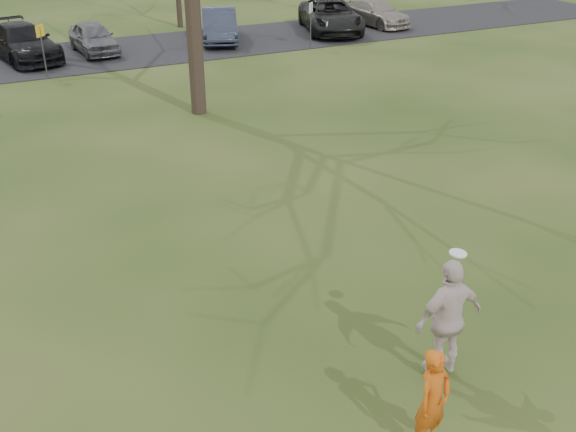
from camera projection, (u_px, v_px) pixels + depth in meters
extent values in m
plane|color=#1E380F|center=(406.00, 414.00, 9.89)|extent=(120.00, 120.00, 0.00)
cube|color=black|center=(84.00, 56.00, 29.89)|extent=(62.00, 6.50, 0.04)
imported|color=#D25711|center=(433.00, 401.00, 9.00)|extent=(0.67, 0.53, 1.61)
imported|color=black|center=(23.00, 42.00, 28.90)|extent=(3.14, 5.52, 1.51)
imported|color=slate|center=(93.00, 38.00, 30.09)|extent=(1.84, 4.05, 1.35)
imported|color=#2F3446|center=(219.00, 25.00, 32.22)|extent=(3.06, 4.94, 1.54)
imported|color=black|center=(331.00, 16.00, 34.21)|extent=(4.32, 6.32, 1.61)
imported|color=gray|center=(376.00, 13.00, 35.85)|extent=(2.37, 4.65, 1.29)
imported|color=silver|center=(448.00, 318.00, 10.15)|extent=(1.19, 0.50, 2.03)
cylinder|color=white|center=(458.00, 253.00, 9.99)|extent=(0.27, 0.27, 0.05)
cylinder|color=#47474C|center=(43.00, 53.00, 26.26)|extent=(0.06, 0.06, 2.00)
cube|color=yellow|center=(40.00, 31.00, 25.87)|extent=(0.35, 0.35, 0.45)
cylinder|color=#47474C|center=(311.00, 26.00, 30.96)|extent=(0.06, 0.06, 2.00)
cube|color=silver|center=(311.00, 8.00, 30.58)|extent=(0.35, 0.35, 0.45)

